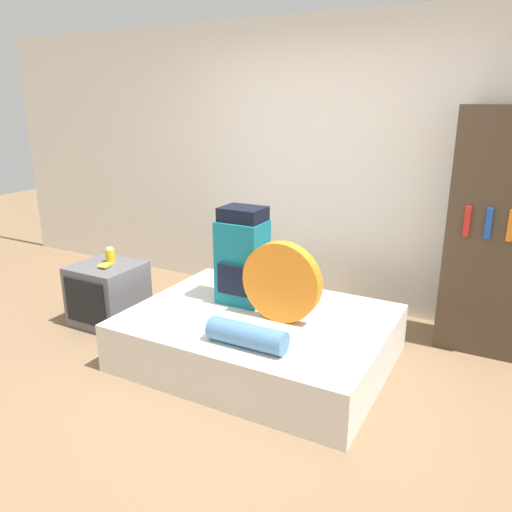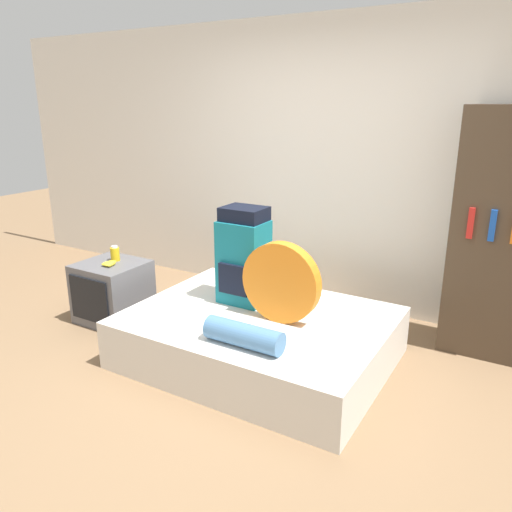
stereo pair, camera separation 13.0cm
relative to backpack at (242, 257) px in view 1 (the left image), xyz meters
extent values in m
plane|color=#846647|center=(0.22, -0.70, -0.73)|extent=(16.00, 16.00, 0.00)
cube|color=white|center=(0.22, 1.19, 0.57)|extent=(8.00, 0.05, 2.60)
cube|color=silver|center=(0.24, -0.17, -0.55)|extent=(1.86, 1.42, 0.36)
cube|color=#14707F|center=(0.00, 0.00, -0.04)|extent=(0.35, 0.28, 0.65)
cube|color=black|center=(0.00, 0.02, 0.33)|extent=(0.32, 0.25, 0.11)
cube|color=black|center=(0.00, -0.15, -0.14)|extent=(0.25, 0.03, 0.23)
cylinder|color=orange|center=(0.42, -0.18, -0.07)|extent=(0.58, 0.09, 0.58)
cylinder|color=teal|center=(0.40, -0.65, -0.29)|extent=(0.54, 0.16, 0.16)
cube|color=#5B5B60|center=(-1.24, -0.20, -0.46)|extent=(0.54, 0.52, 0.53)
cube|color=black|center=(-1.24, -0.47, -0.45)|extent=(0.43, 0.02, 0.38)
cylinder|color=gold|center=(-1.25, -0.13, -0.14)|extent=(0.08, 0.08, 0.12)
cylinder|color=white|center=(-1.25, -0.13, -0.07)|extent=(0.05, 0.05, 0.02)
ellipsoid|color=yellow|center=(-1.21, -0.25, -0.18)|extent=(0.08, 0.14, 0.04)
ellipsoid|color=yellow|center=(-1.20, -0.25, -0.18)|extent=(0.06, 0.14, 0.04)
ellipsoid|color=yellow|center=(-1.19, -0.25, -0.18)|extent=(0.04, 0.13, 0.04)
ellipsoid|color=yellow|center=(-1.18, -0.25, -0.18)|extent=(0.06, 0.14, 0.04)
ellipsoid|color=yellow|center=(-1.17, -0.25, -0.18)|extent=(0.08, 0.14, 0.04)
cube|color=#473828|center=(1.71, 0.87, 0.20)|extent=(0.71, 0.41, 1.85)
cube|color=red|center=(1.50, 0.65, 0.31)|extent=(0.04, 0.02, 0.22)
cube|color=#194CB2|center=(1.64, 0.65, 0.31)|extent=(0.04, 0.02, 0.22)
cube|color=orange|center=(1.78, 0.65, 0.31)|extent=(0.04, 0.02, 0.22)
camera|label=1|loc=(1.83, -3.16, 1.14)|focal=35.00mm
camera|label=2|loc=(1.94, -3.09, 1.14)|focal=35.00mm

